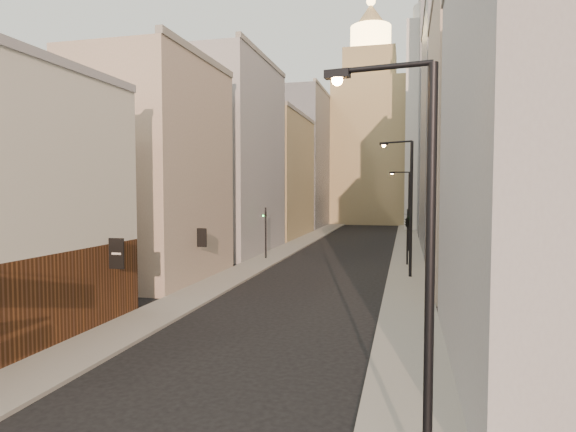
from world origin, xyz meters
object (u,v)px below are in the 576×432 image
at_px(traffic_light_right, 408,221).
at_px(streetlamp_near, 419,252).
at_px(streetlamp_mid, 408,200).
at_px(streetlamp_far, 407,206).
at_px(white_tower, 430,118).
at_px(traffic_light_left, 266,221).
at_px(clock_tower, 370,135).

bearing_deg(traffic_light_right, streetlamp_near, 75.73).
xyz_separation_m(streetlamp_mid, streetlamp_far, (-0.03, 15.61, -1.01)).
distance_m(white_tower, traffic_light_left, 46.35).
bearing_deg(traffic_light_left, white_tower, -128.31).
height_order(streetlamp_near, streetlamp_far, streetlamp_near).
height_order(white_tower, streetlamp_mid, white_tower).
distance_m(clock_tower, traffic_light_right, 57.58).
bearing_deg(white_tower, streetlamp_far, -96.52).
bearing_deg(clock_tower, white_tower, -51.84).
bearing_deg(white_tower, traffic_light_left, -112.38).
xyz_separation_m(traffic_light_left, traffic_light_right, (13.16, -0.86, 0.28)).
bearing_deg(streetlamp_near, clock_tower, 103.40).
distance_m(white_tower, streetlamp_far, 34.68).
height_order(streetlamp_near, traffic_light_right, streetlamp_near).
relative_size(clock_tower, traffic_light_left, 8.98).
bearing_deg(streetlamp_near, traffic_light_right, 98.68).
bearing_deg(traffic_light_left, streetlamp_far, -161.65).
bearing_deg(streetlamp_mid, traffic_light_right, 113.85).
xyz_separation_m(white_tower, traffic_light_left, (-16.71, -40.57, -14.94)).
bearing_deg(traffic_light_right, streetlamp_far, -104.07).
xyz_separation_m(clock_tower, streetlamp_far, (7.38, -45.65, -12.72)).
distance_m(streetlamp_near, traffic_light_right, 32.46).
distance_m(white_tower, traffic_light_right, 44.10).
xyz_separation_m(streetlamp_near, traffic_light_right, (-0.12, 32.43, -1.42)).
distance_m(streetlamp_near, traffic_light_left, 35.88).
distance_m(white_tower, streetlamp_near, 75.12).
bearing_deg(white_tower, streetlamp_mid, -94.34).
relative_size(streetlamp_mid, traffic_light_right, 2.07).
xyz_separation_m(clock_tower, traffic_light_right, (7.45, -55.44, -13.68)).
distance_m(traffic_light_left, traffic_light_right, 13.19).
bearing_deg(traffic_light_left, streetlamp_mid, 137.07).
height_order(streetlamp_far, traffic_light_left, streetlamp_far).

